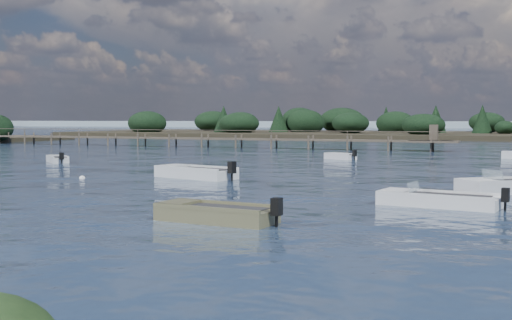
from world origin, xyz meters
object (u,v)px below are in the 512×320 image
at_px(dinghy_extra_a, 216,217).
at_px(tender_far_grey, 57,161).
at_px(dinghy_mid_grey, 196,175).
at_px(dinghy_mid_white_a, 438,202).
at_px(tender_far_white, 340,158).
at_px(dinghy_mid_white_b, 512,188).
at_px(jetty, 205,139).

height_order(dinghy_extra_a, tender_far_grey, dinghy_extra_a).
bearing_deg(dinghy_mid_grey, dinghy_mid_white_a, -26.57).
xyz_separation_m(tender_far_white, dinghy_mid_white_a, (10.42, -25.98, -0.00)).
relative_size(tender_far_grey, dinghy_mid_white_b, 0.60).
height_order(tender_far_grey, dinghy_mid_grey, dinghy_mid_grey).
bearing_deg(dinghy_mid_white_a, jetty, 126.08).
relative_size(dinghy_mid_grey, dinghy_mid_white_a, 1.10).
xyz_separation_m(dinghy_extra_a, tender_far_white, (-4.28, 32.35, -0.01)).
distance_m(dinghy_extra_a, dinghy_mid_white_b, 15.09).
height_order(tender_far_white, jetty, jetty).
relative_size(dinghy_extra_a, tender_far_grey, 1.44).
bearing_deg(dinghy_extra_a, dinghy_mid_white_a, 46.06).
bearing_deg(dinghy_extra_a, tender_far_grey, 138.04).
xyz_separation_m(dinghy_mid_white_b, dinghy_mid_white_a, (-2.56, -5.97, -0.03)).
height_order(tender_far_grey, jetty, jetty).
xyz_separation_m(dinghy_extra_a, dinghy_mid_white_a, (6.14, 6.37, -0.01)).
height_order(tender_far_grey, dinghy_mid_white_a, dinghy_mid_white_a).
distance_m(tender_far_grey, tender_far_white, 22.09).
bearing_deg(tender_far_white, dinghy_mid_grey, -99.71).
height_order(dinghy_mid_grey, dinghy_mid_white_a, dinghy_mid_grey).
height_order(dinghy_mid_white_b, dinghy_mid_white_a, dinghy_mid_white_b).
relative_size(dinghy_mid_white_b, dinghy_mid_white_a, 1.03).
xyz_separation_m(dinghy_mid_white_b, jetty, (-33.22, 36.11, 0.81)).
distance_m(dinghy_extra_a, dinghy_mid_white_a, 8.85).
xyz_separation_m(dinghy_mid_grey, jetty, (-16.97, 35.23, 0.81)).
bearing_deg(dinghy_extra_a, tender_far_white, 97.53).
distance_m(dinghy_mid_white_b, dinghy_mid_grey, 16.27).
bearing_deg(jetty, dinghy_mid_white_a, -53.92).
relative_size(dinghy_mid_white_b, dinghy_mid_grey, 0.93).
relative_size(dinghy_extra_a, tender_far_white, 1.44).
distance_m(tender_far_grey, jetty, 27.73).
bearing_deg(tender_far_white, jetty, 141.50).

